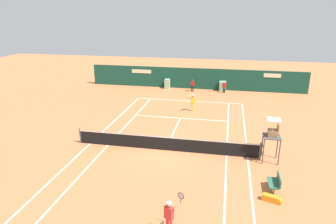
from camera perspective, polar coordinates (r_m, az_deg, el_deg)
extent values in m
plane|color=#C67042|center=(20.30, -0.55, -7.13)|extent=(80.00, 80.00, 0.00)
cube|color=white|center=(31.11, 3.88, 2.07)|extent=(10.60, 0.10, 0.01)
cube|color=white|center=(21.91, -14.31, -5.73)|extent=(0.10, 23.40, 0.01)
cube|color=white|center=(21.40, -11.14, -6.08)|extent=(0.10, 23.40, 0.01)
cube|color=white|center=(19.94, 10.89, -7.97)|extent=(0.10, 23.40, 0.01)
cube|color=white|center=(20.00, 14.65, -8.18)|extent=(0.10, 23.40, 0.01)
cube|color=white|center=(26.12, 2.33, -1.15)|extent=(8.00, 0.10, 0.01)
cube|color=white|center=(23.17, 1.08, -3.76)|extent=(0.10, 6.40, 0.01)
cube|color=white|center=(30.97, 3.84, 1.99)|extent=(0.10, 0.24, 0.01)
cylinder|color=#4C4C51|center=(22.01, -16.07, -4.27)|extent=(0.10, 0.10, 1.07)
cylinder|color=#4C4C51|center=(19.84, 16.80, -6.91)|extent=(0.10, 0.10, 1.07)
cube|color=black|center=(20.10, -0.55, -5.91)|extent=(12.00, 0.03, 0.95)
cube|color=white|center=(19.92, -0.55, -4.74)|extent=(12.00, 0.04, 0.06)
cube|color=#144233|center=(35.92, 5.05, 6.26)|extent=(25.00, 0.24, 2.42)
cube|color=beige|center=(36.89, -4.98, 7.57)|extent=(2.38, 0.02, 0.44)
cube|color=beige|center=(35.76, 18.90, 6.46)|extent=(1.84, 0.02, 0.44)
cube|color=#8CB793|center=(36.01, -0.13, 5.30)|extent=(0.56, 0.70, 1.11)
cube|color=#8CB793|center=(35.33, 10.17, 4.76)|extent=(0.75, 0.70, 1.12)
cylinder|color=#47474C|center=(19.13, 17.38, -7.07)|extent=(0.07, 0.07, 1.59)
cylinder|color=#47474C|center=(19.94, 17.14, -5.98)|extent=(0.07, 0.07, 1.59)
cylinder|color=#47474C|center=(19.26, 20.05, -7.19)|extent=(0.07, 0.07, 1.59)
cylinder|color=#47474C|center=(20.07, 19.70, -6.10)|extent=(0.07, 0.07, 1.59)
cylinder|color=#47474C|center=(19.67, 17.17, -7.36)|extent=(0.04, 0.81, 0.04)
cylinder|color=#47474C|center=(19.47, 17.30, -6.09)|extent=(0.04, 0.81, 0.04)
cube|color=#47474C|center=(19.27, 18.82, -4.35)|extent=(1.00, 1.00, 0.06)
cube|color=olive|center=(19.19, 18.89, -3.71)|extent=(0.52, 0.56, 0.40)
cube|color=olive|center=(19.10, 19.87, -2.71)|extent=(0.06, 0.56, 0.45)
cube|color=white|center=(18.90, 19.15, -1.32)|extent=(0.76, 0.80, 0.04)
cylinder|color=#38383D|center=(16.53, 19.12, -13.96)|extent=(0.06, 0.06, 0.38)
cylinder|color=#38383D|center=(17.35, 18.73, -12.27)|extent=(0.06, 0.06, 0.38)
cube|color=#2D664C|center=(16.82, 19.00, -12.43)|extent=(0.48, 1.13, 0.08)
cube|color=#2D664C|center=(16.74, 20.02, -11.72)|extent=(0.06, 1.13, 0.42)
cube|color=orange|center=(16.07, 18.66, -15.05)|extent=(0.87, 0.55, 0.32)
sphere|color=orange|center=(16.02, 20.14, -15.33)|extent=(0.29, 0.29, 0.28)
cylinder|color=yellow|center=(27.93, 4.81, 0.94)|extent=(0.13, 0.13, 0.77)
cylinder|color=yellow|center=(27.94, 4.45, 0.96)|extent=(0.13, 0.13, 0.77)
cube|color=yellow|center=(27.74, 4.66, 2.24)|extent=(0.35, 0.20, 0.54)
sphere|color=#8C664C|center=(27.64, 4.68, 2.99)|extent=(0.21, 0.21, 0.21)
cylinder|color=white|center=(27.62, 4.69, 3.15)|extent=(0.20, 0.20, 0.06)
cylinder|color=yellow|center=(27.73, 5.10, 2.14)|extent=(0.08, 0.08, 0.52)
cylinder|color=#8C664C|center=(27.45, 4.17, 2.56)|extent=(0.09, 0.52, 0.08)
cylinder|color=black|center=(27.18, 4.11, 2.64)|extent=(0.03, 0.03, 0.22)
torus|color=yellow|center=(27.11, 4.13, 3.15)|extent=(0.30, 0.03, 0.30)
cylinder|color=silver|center=(27.11, 4.13, 3.15)|extent=(0.26, 0.01, 0.26)
cube|color=red|center=(12.90, 0.21, -18.29)|extent=(0.40, 0.32, 0.55)
sphere|color=#8C664C|center=(12.68, 0.22, -16.92)|extent=(0.21, 0.21, 0.21)
cylinder|color=white|center=(12.63, 0.22, -16.62)|extent=(0.20, 0.20, 0.06)
cylinder|color=red|center=(13.02, -0.62, -18.11)|extent=(0.08, 0.08, 0.53)
cylinder|color=#8C664C|center=(12.85, 1.74, -17.23)|extent=(0.28, 0.52, 0.08)
cylinder|color=black|center=(12.97, 2.40, -16.27)|extent=(0.03, 0.03, 0.22)
torus|color=black|center=(12.83, 2.41, -15.35)|extent=(0.29, 0.14, 0.30)
cylinder|color=silver|center=(12.83, 2.41, -15.35)|extent=(0.24, 0.11, 0.26)
cylinder|color=black|center=(34.78, 4.71, 4.40)|extent=(0.11, 0.11, 0.69)
cylinder|color=black|center=(34.80, 4.45, 4.42)|extent=(0.11, 0.11, 0.69)
cube|color=#AD1E1E|center=(34.65, 4.61, 5.35)|extent=(0.31, 0.17, 0.48)
sphere|color=brown|center=(34.58, 4.62, 5.90)|extent=(0.19, 0.19, 0.19)
cylinder|color=#AD1E1E|center=(34.64, 4.92, 5.28)|extent=(0.07, 0.07, 0.47)
cylinder|color=#AD1E1E|center=(34.68, 4.29, 5.31)|extent=(0.07, 0.07, 0.47)
cylinder|color=black|center=(34.59, 10.53, 4.04)|extent=(0.11, 0.11, 0.65)
cylinder|color=black|center=(34.57, 10.29, 4.05)|extent=(0.11, 0.11, 0.65)
cube|color=#AD1E1E|center=(34.45, 10.46, 4.94)|extent=(0.32, 0.21, 0.46)
sphere|color=#8C664C|center=(34.38, 10.49, 5.45)|extent=(0.18, 0.18, 0.18)
cylinder|color=#AD1E1E|center=(34.49, 10.76, 4.88)|extent=(0.07, 0.07, 0.44)
cylinder|color=#AD1E1E|center=(34.43, 10.16, 4.89)|extent=(0.07, 0.07, 0.44)
sphere|color=#CCE033|center=(22.50, 12.20, -4.82)|extent=(0.07, 0.07, 0.07)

